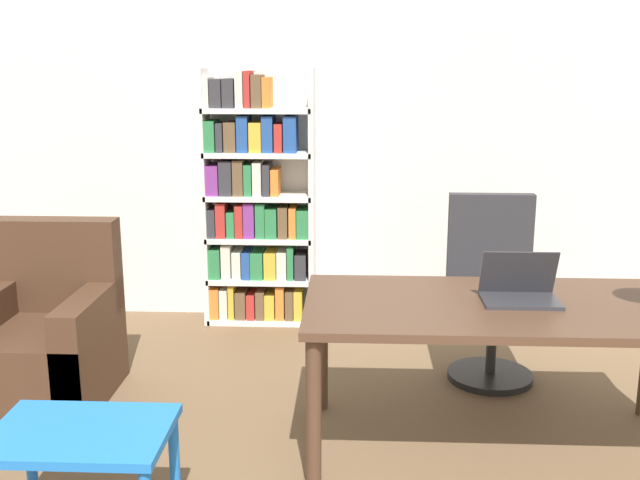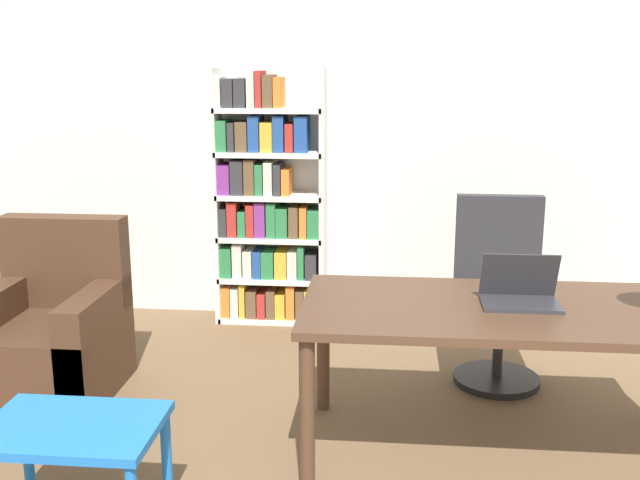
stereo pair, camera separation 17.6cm
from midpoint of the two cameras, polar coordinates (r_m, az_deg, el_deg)
wall_back at (r=5.41m, az=6.09°, el=7.96°), size 8.00×0.06×2.70m
desk at (r=3.65m, az=14.89°, el=-6.14°), size 1.85×0.90×0.74m
laptop at (r=3.66m, az=16.32°, el=-3.92°), size 0.36×0.24×0.24m
office_chair at (r=4.57m, az=14.54°, el=-4.26°), size 0.53×0.53×1.09m
side_table_blue at (r=3.13m, az=-16.75°, el=-14.48°), size 0.68×0.48×0.49m
armchair at (r=4.53m, az=-18.79°, el=-7.19°), size 0.74×0.78×0.98m
bookshelf at (r=5.36m, az=-3.18°, el=2.51°), size 0.79×0.28×1.82m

